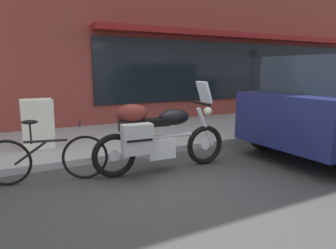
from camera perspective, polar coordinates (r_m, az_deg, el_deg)
ground_plane at (r=4.57m, az=0.26°, el=-10.06°), size 80.00×80.00×0.00m
storefront_building at (r=13.68m, az=27.25°, el=17.11°), size 25.79×0.90×7.03m
touring_motorcycle at (r=4.63m, az=-2.33°, el=-1.86°), size 2.25×0.62×1.41m
parked_bicycle at (r=4.61m, az=-22.22°, el=-5.91°), size 1.68×0.54×0.92m
sandwich_board_sign at (r=5.99m, az=-23.61°, el=-0.04°), size 0.55×0.42×0.95m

